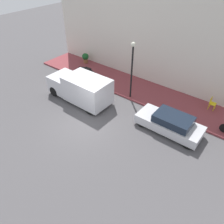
{
  "coord_description": "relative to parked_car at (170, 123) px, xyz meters",
  "views": [
    {
      "loc": [
        -7.33,
        -7.83,
        9.06
      ],
      "look_at": [
        1.38,
        -1.0,
        0.6
      ],
      "focal_mm": 35.0,
      "sensor_mm": 36.0,
      "label": 1
    }
  ],
  "objects": [
    {
      "name": "parked_car",
      "position": [
        0.0,
        0.0,
        0.0
      ],
      "size": [
        1.64,
        3.96,
        1.19
      ],
      "color": "silver",
      "rests_on": "ground_plane"
    },
    {
      "name": "potted_plant",
      "position": [
        3.75,
        10.56,
        0.08
      ],
      "size": [
        0.62,
        0.62,
        0.93
      ],
      "color": "brown",
      "rests_on": "sidewalk"
    },
    {
      "name": "building_facade",
      "position": [
        4.55,
        4.41,
        3.09
      ],
      "size": [
        0.3,
        18.7,
        7.35
      ],
      "color": "silver",
      "rests_on": "ground_plane"
    },
    {
      "name": "delivery_van",
      "position": [
        -0.87,
        6.66,
        0.42
      ],
      "size": [
        2.0,
        4.85,
        1.96
      ],
      "color": "silver",
      "rests_on": "ground_plane"
    },
    {
      "name": "sidewalk",
      "position": [
        2.83,
        4.41,
        -0.51
      ],
      "size": [
        3.15,
        18.7,
        0.13
      ],
      "color": "brown",
      "rests_on": "ground_plane"
    },
    {
      "name": "streetlamp",
      "position": [
        1.5,
        3.9,
        2.14
      ],
      "size": [
        0.3,
        0.3,
        4.1
      ],
      "color": "black",
      "rests_on": "sidewalk"
    },
    {
      "name": "cafe_chair",
      "position": [
        3.62,
        -1.29,
        0.07
      ],
      "size": [
        0.4,
        0.4,
        0.88
      ],
      "color": "yellow",
      "rests_on": "sidewalk"
    },
    {
      "name": "ground_plane",
      "position": [
        -2.68,
        4.41,
        -0.58
      ],
      "size": [
        60.0,
        60.0,
        0.0
      ],
      "primitive_type": "plane",
      "color": "#514F51"
    },
    {
      "name": "motorcycle_black",
      "position": [
        1.83,
        8.59,
        0.0
      ],
      "size": [
        0.3,
        2.03,
        0.81
      ],
      "color": "black",
      "rests_on": "sidewalk"
    }
  ]
}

